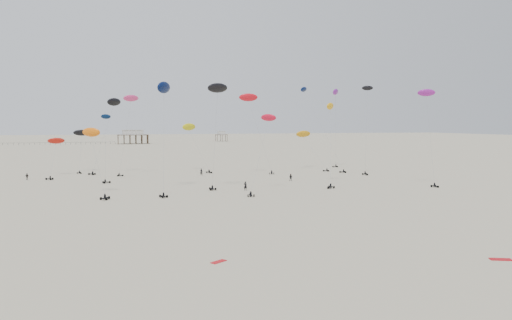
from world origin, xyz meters
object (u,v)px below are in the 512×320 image
object	(u,v)px
rig_4	(192,134)
rig_9	(335,104)
rig_0	(429,117)
spectator_0	(245,190)
pavilion_small	(221,137)
pavilion_main	(133,138)

from	to	relation	value
rig_4	rig_9	bearing A→B (deg)	150.87
rig_0	rig_4	bearing A→B (deg)	-55.92
rig_0	spectator_0	distance (m)	45.34
pavilion_small	spectator_0	xyz separation A→B (m)	(-60.28, -285.13, -3.49)
spectator_0	rig_4	bearing A→B (deg)	-55.42
rig_4	rig_9	distance (m)	47.97
pavilion_main	spectator_0	distance (m)	255.35
pavilion_main	rig_4	world-z (taller)	rig_4
pavilion_main	rig_0	world-z (taller)	rig_0
pavilion_main	rig_9	world-z (taller)	rig_9
rig_4	spectator_0	distance (m)	48.78
rig_4	pavilion_main	bearing A→B (deg)	-116.69
pavilion_main	rig_0	distance (m)	264.75
rig_0	spectator_0	bearing A→B (deg)	-13.06
rig_0	rig_9	xyz separation A→B (m)	(1.43, 51.06, 4.80)
rig_0	spectator_0	size ratio (longest dim) A/B	9.91
rig_9	pavilion_small	bearing A→B (deg)	4.12
pavilion_small	rig_0	world-z (taller)	rig_0
rig_4	spectator_0	size ratio (longest dim) A/B	7.25
rig_0	rig_4	xyz separation A→B (m)	(-45.56, 51.61, -4.79)
rig_4	rig_9	size ratio (longest dim) A/B	0.64
rig_4	pavilion_small	bearing A→B (deg)	-133.43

